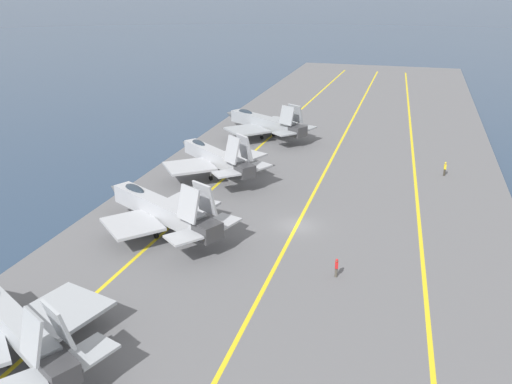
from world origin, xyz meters
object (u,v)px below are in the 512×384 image
object	(u,v)px
parked_jet_nearest	(15,325)
parked_jet_fourth	(264,122)
parked_jet_second	(160,209)
crew_yellow_vest	(445,168)
parked_jet_third	(215,157)
crew_red_vest	(336,267)

from	to	relation	value
parked_jet_nearest	parked_jet_fourth	size ratio (longest dim) A/B	0.91
parked_jet_second	crew_yellow_vest	world-z (taller)	parked_jet_second
parked_jet_third	parked_jet_fourth	world-z (taller)	parked_jet_third
crew_red_vest	crew_yellow_vest	bearing A→B (deg)	-18.11
parked_jet_nearest	parked_jet_fourth	world-z (taller)	parked_jet_fourth
crew_yellow_vest	parked_jet_fourth	bearing A→B (deg)	67.10
parked_jet_nearest	crew_red_vest	xyz separation A→B (m)	(15.83, -18.63, -1.36)
crew_yellow_vest	parked_jet_nearest	bearing A→B (deg)	147.86
parked_jet_second	parked_jet_fourth	world-z (taller)	parked_jet_second
parked_jet_third	parked_jet_fourth	size ratio (longest dim) A/B	0.88
parked_jet_nearest	crew_yellow_vest	size ratio (longest dim) A/B	8.46
parked_jet_nearest	parked_jet_second	size ratio (longest dim) A/B	0.92
parked_jet_third	parked_jet_fourth	xyz separation A→B (m)	(19.88, -0.75, -0.34)
parked_jet_nearest	parked_jet_second	xyz separation A→B (m)	(19.75, -0.81, 0.17)
parked_jet_fourth	parked_jet_third	bearing A→B (deg)	177.83
parked_jet_fourth	crew_red_vest	world-z (taller)	parked_jet_fourth
parked_jet_nearest	parked_jet_fourth	bearing A→B (deg)	-1.22
parked_jet_nearest	parked_jet_third	size ratio (longest dim) A/B	1.04
parked_jet_nearest	parked_jet_third	world-z (taller)	parked_jet_third
parked_jet_third	crew_red_vest	xyz separation A→B (m)	(-20.32, -18.19, -1.71)
parked_jet_second	parked_jet_third	size ratio (longest dim) A/B	1.12
parked_jet_fourth	crew_yellow_vest	bearing A→B (deg)	-112.90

